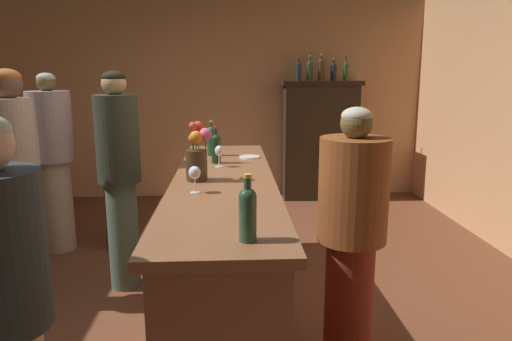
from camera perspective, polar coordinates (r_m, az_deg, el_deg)
The scene contains 22 objects.
floor at distance 3.63m, azimuth -8.73°, elevation -15.93°, with size 8.07×8.07×0.00m, color brown.
wall_back at distance 6.37m, azimuth -6.39°, elevation 8.65°, with size 6.03×0.12×2.65m, color tan.
bar_counter at distance 3.23m, azimuth -3.92°, elevation -9.55°, with size 0.67×2.78×1.00m.
display_cabinet at distance 6.25m, azimuth 7.99°, elevation 4.01°, with size 1.06×0.37×1.59m.
wine_bottle_riesling at distance 3.57m, azimuth -5.00°, elevation 2.91°, with size 0.07×0.07×0.29m.
wine_bottle_merlot at distance 1.90m, azimuth -1.05°, elevation -5.08°, with size 0.07×0.07×0.29m.
wine_bottle_chardonnay at distance 3.90m, azimuth -5.57°, elevation 3.86°, with size 0.07×0.07×0.30m.
wine_glass_front at distance 2.69m, azimuth -7.65°, elevation -0.37°, with size 0.07×0.07×0.16m.
wine_glass_mid at distance 3.42m, azimuth -4.63°, elevation 2.33°, with size 0.06×0.06×0.16m.
flower_arrangement at distance 2.99m, azimuth -7.33°, elevation 1.86°, with size 0.17×0.16×0.38m.
cheese_plate at distance 3.81m, azimuth -0.80°, elevation 1.70°, with size 0.17×0.17×0.01m, color white.
display_bottle_left at distance 6.14m, azimuth 5.32°, elevation 12.32°, with size 0.07×0.07×0.30m.
display_bottle_midleft at distance 6.16m, azimuth 6.70°, elevation 12.36°, with size 0.08×0.08×0.33m.
display_bottle_center at distance 6.19m, azimuth 8.08°, elevation 12.45°, with size 0.08×0.08×0.34m.
display_bottle_midright at distance 6.22m, azimuth 9.63°, elevation 12.14°, with size 0.08×0.08×0.28m.
display_bottle_right at distance 6.26m, azimuth 11.11°, elevation 12.13°, with size 0.06×0.06×0.31m.
patron_in_grey at distance 3.63m, azimuth -27.65°, elevation -0.77°, with size 0.30×0.30×1.72m.
patron_tall at distance 1.99m, azimuth -29.13°, elevation -14.36°, with size 0.35×0.35×1.56m.
patron_in_navy at distance 3.68m, azimuth -16.64°, elevation -0.17°, with size 0.33×0.33×1.71m.
patron_redhead at distance 4.72m, azimuth -23.94°, elevation 1.60°, with size 0.39×0.39×1.70m.
patron_near_entrance at distance 4.63m, azimuth -17.22°, elevation 0.60°, with size 0.33×0.33×1.49m.
bartender at distance 2.63m, azimuth 11.81°, elevation -7.56°, with size 0.38×0.38×1.52m.
Camera 1 is at (0.36, -3.19, 1.69)m, focal length 32.13 mm.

